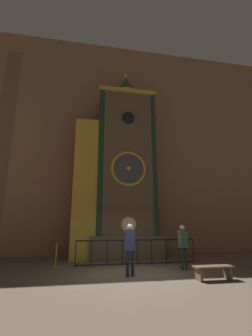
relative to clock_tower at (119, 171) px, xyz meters
name	(u,v)px	position (x,y,z in m)	size (l,w,h in m)	color
ground_plane	(133,276)	(-0.03, -3.93, -4.58)	(28.00, 28.00, 0.00)	brown
cathedral_back_wall	(114,140)	(-0.12, 1.43, 2.37)	(24.00, 0.32, 13.93)	#936B4C
clock_tower	(119,171)	(0.00, 0.00, 0.00)	(4.77, 1.80, 10.90)	brown
railing_fence	(137,251)	(0.59, -1.88, -3.99)	(5.37, 0.05, 1.06)	black
visitor_near	(130,244)	(-0.16, -3.94, -3.52)	(0.39, 0.30, 1.75)	#1B213A
visitor_far	(183,242)	(2.17, -3.23, -3.55)	(0.38, 0.29, 1.71)	#213427
stanchion_post	(56,260)	(-2.87, -1.86, -4.28)	(0.28, 0.28, 0.95)	#B28E33
visitor_bench	(213,270)	(2.37, -4.98, -4.27)	(1.27, 0.40, 0.44)	brown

